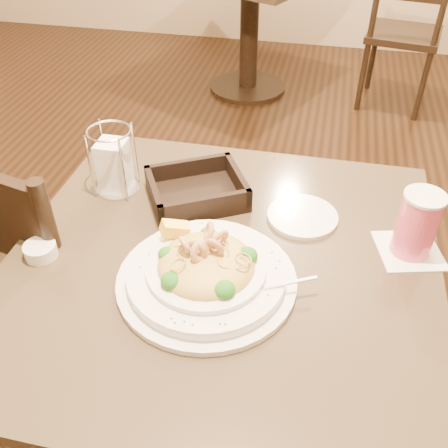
% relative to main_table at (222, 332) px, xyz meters
% --- Properties ---
extents(ground, '(7.00, 7.00, 0.00)m').
position_rel_main_table_xyz_m(ground, '(0.00, 0.00, -0.52)').
color(ground, black).
rests_on(ground, ground).
extents(main_table, '(0.90, 0.90, 0.76)m').
position_rel_main_table_xyz_m(main_table, '(0.00, 0.00, 0.00)').
color(main_table, black).
rests_on(main_table, ground).
extents(background_table, '(1.19, 1.19, 0.76)m').
position_rel_main_table_xyz_m(background_table, '(-0.37, 2.52, 0.00)').
color(background_table, black).
rests_on(background_table, ground).
extents(dining_chair_near, '(0.50, 0.50, 0.93)m').
position_rel_main_table_xyz_m(dining_chair_near, '(-0.51, 0.13, -0.02)').
color(dining_chair_near, black).
rests_on(dining_chair_near, ground).
extents(dining_chair_far, '(0.49, 0.49, 0.93)m').
position_rel_main_table_xyz_m(dining_chair_far, '(0.58, 2.46, -0.02)').
color(dining_chair_far, black).
rests_on(dining_chair_far, ground).
extents(pasta_bowl, '(0.39, 0.36, 0.12)m').
position_rel_main_table_xyz_m(pasta_bowl, '(-0.02, -0.07, 0.27)').
color(pasta_bowl, white).
rests_on(pasta_bowl, main_table).
extents(drink_glass, '(0.16, 0.16, 0.15)m').
position_rel_main_table_xyz_m(drink_glass, '(0.39, 0.11, 0.31)').
color(drink_glass, white).
rests_on(drink_glass, main_table).
extents(bread_basket, '(0.28, 0.26, 0.06)m').
position_rel_main_table_xyz_m(bread_basket, '(-0.11, 0.20, 0.26)').
color(bread_basket, black).
rests_on(bread_basket, main_table).
extents(napkin_caddy, '(0.11, 0.11, 0.17)m').
position_rel_main_table_xyz_m(napkin_caddy, '(-0.31, 0.19, 0.31)').
color(napkin_caddy, silver).
rests_on(napkin_caddy, main_table).
extents(side_plate, '(0.18, 0.18, 0.01)m').
position_rel_main_table_xyz_m(side_plate, '(0.15, 0.18, 0.25)').
color(side_plate, white).
rests_on(side_plate, main_table).
extents(butter_ramekin, '(0.08, 0.08, 0.03)m').
position_rel_main_table_xyz_m(butter_ramekin, '(-0.38, -0.07, 0.26)').
color(butter_ramekin, white).
rests_on(butter_ramekin, main_table).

